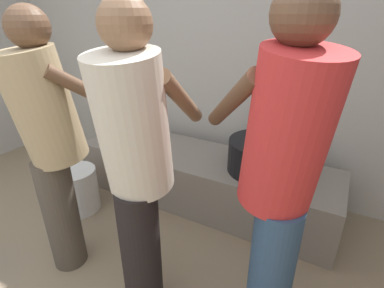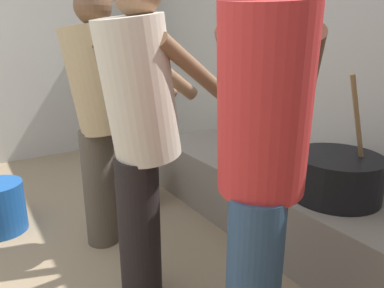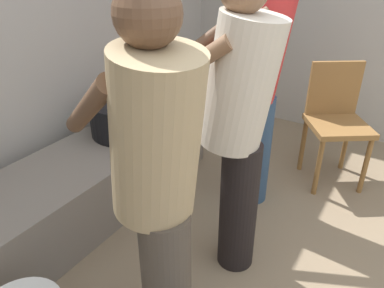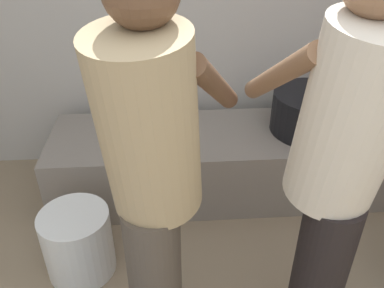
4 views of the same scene
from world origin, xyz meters
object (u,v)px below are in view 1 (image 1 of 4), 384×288
(cook_in_tan_shirt, at_px, (50,137))
(bucket_white_plastic, at_px, (77,190))
(cooking_pot_main, at_px, (262,156))
(cook_in_red_shirt, at_px, (281,173))
(cook_in_cream_shirt, at_px, (136,161))

(cook_in_tan_shirt, height_order, bucket_white_plastic, cook_in_tan_shirt)
(cooking_pot_main, height_order, cook_in_red_shirt, cook_in_red_shirt)
(cook_in_red_shirt, height_order, cook_in_tan_shirt, cook_in_red_shirt)
(cooking_pot_main, xyz_separation_m, bucket_white_plastic, (-1.31, -0.59, -0.36))
(cook_in_red_shirt, bearing_deg, cook_in_tan_shirt, -173.23)
(cook_in_tan_shirt, xyz_separation_m, bucket_white_plastic, (-0.40, 0.39, -0.69))
(cooking_pot_main, bearing_deg, cook_in_cream_shirt, -107.05)
(cook_in_red_shirt, bearing_deg, cook_in_cream_shirt, -164.93)
(cook_in_tan_shirt, height_order, cook_in_cream_shirt, cook_in_cream_shirt)
(cook_in_tan_shirt, bearing_deg, cook_in_red_shirt, 6.77)
(cooking_pot_main, height_order, cook_in_cream_shirt, cook_in_cream_shirt)
(cook_in_tan_shirt, relative_size, bucket_white_plastic, 4.30)
(cooking_pot_main, relative_size, cook_in_red_shirt, 0.44)
(cook_in_cream_shirt, relative_size, bucket_white_plastic, 4.36)
(cook_in_red_shirt, bearing_deg, bucket_white_plastic, 171.16)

